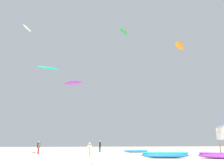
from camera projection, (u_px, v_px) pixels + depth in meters
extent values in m
cylinder|color=silver|center=(90.00, 158.00, 18.84)|extent=(0.15, 0.15, 0.79)
cylinder|color=silver|center=(89.00, 159.00, 18.66)|extent=(0.15, 0.15, 0.79)
cylinder|color=silver|center=(90.00, 149.00, 18.91)|extent=(0.36, 0.36, 0.59)
cylinder|color=tan|center=(90.00, 149.00, 19.11)|extent=(0.11, 0.11, 0.55)
cylinder|color=tan|center=(89.00, 150.00, 18.70)|extent=(0.11, 0.11, 0.55)
sphere|color=tan|center=(90.00, 144.00, 19.00)|extent=(0.21, 0.21, 0.21)
cylinder|color=#B21E23|center=(38.00, 151.00, 32.22)|extent=(0.16, 0.16, 0.84)
cylinder|color=#B21E23|center=(38.00, 151.00, 32.06)|extent=(0.16, 0.16, 0.84)
cylinder|color=black|center=(39.00, 145.00, 32.31)|extent=(0.38, 0.38, 0.63)
cylinder|color=tan|center=(38.00, 145.00, 32.49)|extent=(0.11, 0.11, 0.58)
cylinder|color=tan|center=(39.00, 146.00, 32.12)|extent=(0.11, 0.11, 0.58)
sphere|color=tan|center=(39.00, 142.00, 32.41)|extent=(0.23, 0.23, 0.23)
cylinder|color=teal|center=(99.00, 149.00, 37.97)|extent=(0.16, 0.16, 0.88)
cylinder|color=teal|center=(100.00, 149.00, 38.09)|extent=(0.16, 0.16, 0.88)
cylinder|color=black|center=(100.00, 144.00, 38.21)|extent=(0.40, 0.40, 0.66)
cylinder|color=tan|center=(99.00, 144.00, 38.06)|extent=(0.12, 0.12, 0.61)
cylinder|color=tan|center=(101.00, 144.00, 38.34)|extent=(0.12, 0.12, 0.61)
sphere|color=tan|center=(100.00, 141.00, 38.31)|extent=(0.24, 0.24, 0.24)
ellipsoid|color=blue|center=(136.00, 151.00, 37.27)|extent=(3.91, 1.37, 0.46)
cylinder|color=white|center=(136.00, 150.00, 37.30)|extent=(3.54, 0.42, 0.17)
ellipsoid|color=blue|center=(165.00, 155.00, 25.01)|extent=(5.17, 2.12, 0.55)
cylinder|color=#19B29E|center=(165.00, 153.00, 25.06)|extent=(4.60, 0.87, 0.22)
ellipsoid|color=purple|center=(224.00, 156.00, 23.77)|extent=(4.82, 4.12, 0.59)
cylinder|color=purple|center=(224.00, 154.00, 23.82)|extent=(3.78, 2.92, 0.22)
cylinder|color=#8C704C|center=(220.00, 146.00, 35.33)|extent=(0.14, 0.14, 1.90)
ellipsoid|color=orange|center=(180.00, 46.00, 47.68)|extent=(3.84, 4.17, 1.03)
ellipsoid|color=purple|center=(73.00, 83.00, 38.43)|extent=(3.38, 3.06, 0.62)
ellipsoid|color=#19B29E|center=(49.00, 68.00, 39.05)|extent=(3.66, 2.40, 0.65)
ellipsoid|color=green|center=(124.00, 31.00, 49.14)|extent=(2.59, 3.29, 0.52)
ellipsoid|color=white|center=(27.00, 28.00, 31.63)|extent=(1.09, 2.14, 0.48)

